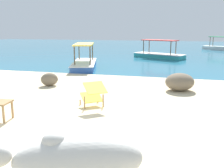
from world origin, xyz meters
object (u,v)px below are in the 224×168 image
cow (74,161)px  boat_white (222,47)px  deck_chair_far (93,93)px  boat_blue (84,63)px  boat_teal (159,54)px

cow → boat_white: bearing=-121.9°
deck_chair_far → boat_white: size_ratio=0.25×
boat_blue → boat_white: (9.06, 14.39, 0.00)m
cow → deck_chair_far: bearing=-94.3°
cow → boat_teal: 16.02m
boat_blue → boat_white: size_ratio=1.02×
cow → deck_chair_far: (-1.08, 3.84, -0.28)m
boat_white → boat_teal: same height
boat_blue → boat_white: 17.01m
boat_white → cow: bearing=106.4°
deck_chair_far → boat_teal: size_ratio=0.24×
deck_chair_far → boat_teal: (0.84, 12.17, -0.13)m
cow → boat_teal: (-0.24, 16.01, -0.41)m
deck_chair_far → boat_blue: 7.11m
deck_chair_far → boat_white: bearing=-54.6°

